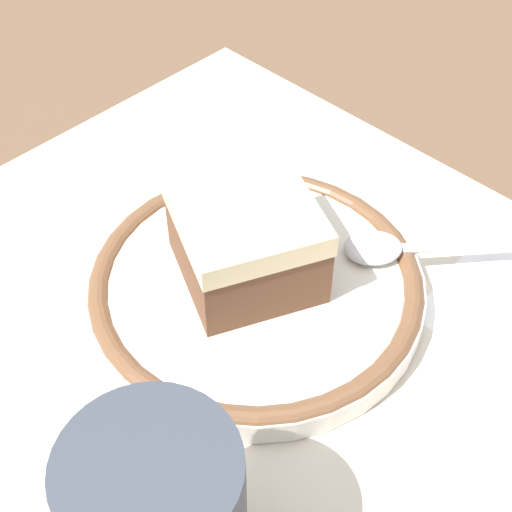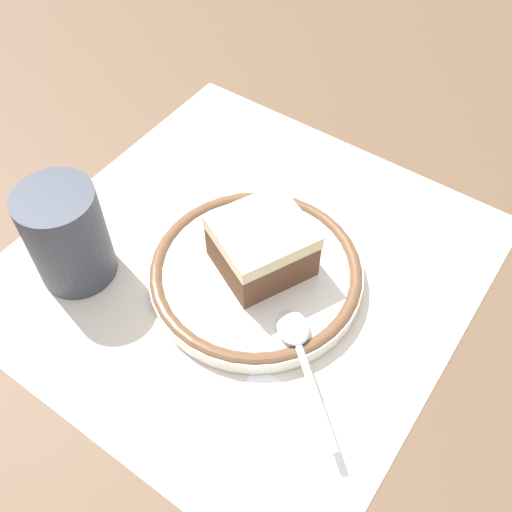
{
  "view_description": "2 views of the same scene",
  "coord_description": "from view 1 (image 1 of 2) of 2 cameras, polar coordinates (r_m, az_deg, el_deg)",
  "views": [
    {
      "loc": [
        0.19,
        0.22,
        0.35
      ],
      "look_at": [
        -0.02,
        0.01,
        0.04
      ],
      "focal_mm": 52.53,
      "sensor_mm": 36.0,
      "label": 1
    },
    {
      "loc": [
        -0.21,
        0.28,
        0.46
      ],
      "look_at": [
        -0.02,
        0.01,
        0.04
      ],
      "focal_mm": 41.13,
      "sensor_mm": 36.0,
      "label": 2
    }
  ],
  "objects": [
    {
      "name": "plate",
      "position": [
        0.45,
        0.0,
        -2.27
      ],
      "size": [
        0.2,
        0.2,
        0.02
      ],
      "color": "silver",
      "rests_on": "placemat"
    },
    {
      "name": "cake_slice",
      "position": [
        0.43,
        -0.7,
        1.21
      ],
      "size": [
        0.1,
        0.1,
        0.05
      ],
      "color": "brown",
      "rests_on": "plate"
    },
    {
      "name": "spoon",
      "position": [
        0.46,
        10.96,
        0.69
      ],
      "size": [
        0.11,
        0.1,
        0.01
      ],
      "color": "silver",
      "rests_on": "plate"
    },
    {
      "name": "placemat",
      "position": [
        0.45,
        -2.53,
        -3.95
      ],
      "size": [
        0.41,
        0.42,
        0.0
      ],
      "primitive_type": "cube",
      "color": "beige",
      "rests_on": "ground_plane"
    },
    {
      "name": "ground_plane",
      "position": [
        0.45,
        -2.52,
        -4.02
      ],
      "size": [
        2.4,
        2.4,
        0.0
      ],
      "primitive_type": "plane",
      "color": "brown"
    }
  ]
}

